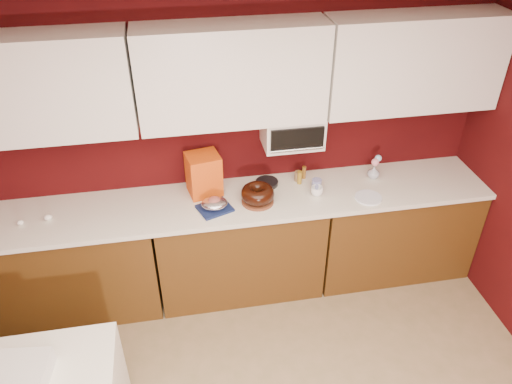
{
  "coord_description": "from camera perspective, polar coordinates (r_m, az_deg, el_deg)",
  "views": [
    {
      "loc": [
        -0.43,
        -1.18,
        3.12
      ],
      "look_at": [
        0.12,
        1.84,
        1.02
      ],
      "focal_mm": 35.0,
      "sensor_mm": 36.0,
      "label": 1
    }
  ],
  "objects": [
    {
      "name": "egg_left",
      "position": [
        3.97,
        -25.33,
        -3.18
      ],
      "size": [
        0.06,
        0.05,
        0.04
      ],
      "primitive_type": "ellipsoid",
      "rotation": [
        0.0,
        0.0,
        -0.26
      ],
      "color": "white",
      "rests_on": "countertop"
    },
    {
      "name": "bundt_cake",
      "position": [
        3.78,
        0.19,
        -0.18
      ],
      "size": [
        0.3,
        0.3,
        0.1
      ],
      "primitive_type": "torus",
      "rotation": [
        0.0,
        0.0,
        0.18
      ],
      "color": "black",
      "rests_on": "cake_base"
    },
    {
      "name": "countertop",
      "position": [
        3.87,
        -2.04,
        -1.07
      ],
      "size": [
        4.0,
        0.62,
        0.04
      ],
      "primitive_type": "cube",
      "color": "silver",
      "rests_on": "base_cabinet_center"
    },
    {
      "name": "china_plate",
      "position": [
        3.96,
        12.72,
        -0.62
      ],
      "size": [
        0.27,
        0.27,
        0.01
      ],
      "primitive_type": "cylinder",
      "rotation": [
        0.0,
        0.0,
        -0.39
      ],
      "color": "white",
      "rests_on": "countertop"
    },
    {
      "name": "paper_cup",
      "position": [
        4.07,
        4.83,
        1.81
      ],
      "size": [
        0.06,
        0.06,
        0.09
      ],
      "primitive_type": "cylinder",
      "rotation": [
        0.0,
        0.0,
        -0.06
      ],
      "color": "olive",
      "rests_on": "countertop"
    },
    {
      "name": "cake_base",
      "position": [
        3.82,
        0.18,
        -1.03
      ],
      "size": [
        0.3,
        0.3,
        0.02
      ],
      "primitive_type": "cylinder",
      "rotation": [
        0.0,
        0.0,
        -0.23
      ],
      "color": "brown",
      "rests_on": "countertop"
    },
    {
      "name": "blue_jar",
      "position": [
        3.97,
        6.93,
        0.84
      ],
      "size": [
        0.09,
        0.09,
        0.09
      ],
      "primitive_type": "cylinder",
      "rotation": [
        0.0,
        0.0,
        0.24
      ],
      "color": "#1B2195",
      "rests_on": "countertop"
    },
    {
      "name": "toaster_oven_door",
      "position": [
        3.69,
        4.75,
        5.98
      ],
      "size": [
        0.4,
        0.02,
        0.18
      ],
      "primitive_type": "cube",
      "color": "black",
      "rests_on": "toaster_oven"
    },
    {
      "name": "upper_cabinet_right",
      "position": [
        3.93,
        17.53,
        13.9
      ],
      "size": [
        1.31,
        0.33,
        0.7
      ],
      "primitive_type": "cube",
      "color": "white",
      "rests_on": "wall_back"
    },
    {
      "name": "wall_back",
      "position": [
        3.94,
        -2.83,
        5.91
      ],
      "size": [
        4.0,
        0.02,
        2.5
      ],
      "primitive_type": "cube",
      "color": "#3B0808",
      "rests_on": "floor"
    },
    {
      "name": "upper_cabinet_center",
      "position": [
        3.53,
        -2.73,
        13.23
      ],
      "size": [
        1.31,
        0.33,
        0.7
      ],
      "primitive_type": "cube",
      "color": "white",
      "rests_on": "wall_back"
    },
    {
      "name": "amber_bottle",
      "position": [
        4.03,
        5.01,
        1.66
      ],
      "size": [
        0.05,
        0.05,
        0.11
      ],
      "primitive_type": "cylinder",
      "rotation": [
        0.0,
        0.0,
        -0.29
      ],
      "color": "olive",
      "rests_on": "countertop"
    },
    {
      "name": "roasted_ham",
      "position": [
        3.72,
        -4.8,
        -0.98
      ],
      "size": [
        0.12,
        0.11,
        0.06
      ],
      "primitive_type": "ellipsoid",
      "rotation": [
        0.0,
        0.0,
        0.36
      ],
      "color": "#9E5048",
      "rests_on": "foil_ham_nest"
    },
    {
      "name": "upper_cabinet_left",
      "position": [
        3.62,
        -24.49,
        10.72
      ],
      "size": [
        1.31,
        0.33,
        0.7
      ],
      "primitive_type": "cube",
      "color": "white",
      "rests_on": "wall_back"
    },
    {
      "name": "base_cabinet_right",
      "position": [
        4.49,
        15.21,
        -3.95
      ],
      "size": [
        1.31,
        0.58,
        0.86
      ],
      "primitive_type": "cube",
      "color": "#513110",
      "rests_on": "floor"
    },
    {
      "name": "flower_pink",
      "position": [
        4.15,
        13.48,
        3.34
      ],
      "size": [
        0.06,
        0.06,
        0.06
      ],
      "primitive_type": "sphere",
      "color": "pink",
      "rests_on": "flower_vase"
    },
    {
      "name": "amber_bottle_tall",
      "position": [
        4.1,
        5.5,
        2.25
      ],
      "size": [
        0.04,
        0.04,
        0.11
      ],
      "primitive_type": "cylinder",
      "rotation": [
        0.0,
        0.0,
        -0.42
      ],
      "color": "brown",
      "rests_on": "countertop"
    },
    {
      "name": "base_cabinet_left",
      "position": [
        4.22,
        -20.28,
        -7.87
      ],
      "size": [
        1.31,
        0.58,
        0.86
      ],
      "primitive_type": "cube",
      "color": "#513110",
      "rests_on": "floor"
    },
    {
      "name": "dark_pan",
      "position": [
        4.02,
        1.25,
        1.07
      ],
      "size": [
        0.2,
        0.2,
        0.03
      ],
      "primitive_type": "cylinder",
      "rotation": [
        0.0,
        0.0,
        0.07
      ],
      "color": "black",
      "rests_on": "countertop"
    },
    {
      "name": "flower_blue",
      "position": [
        4.17,
        13.8,
        3.77
      ],
      "size": [
        0.06,
        0.06,
        0.06
      ],
      "primitive_type": "sphere",
      "color": "#99D5F5",
      "rests_on": "flower_vase"
    },
    {
      "name": "coffee_mug",
      "position": [
        3.91,
        6.99,
        0.21
      ],
      "size": [
        0.12,
        0.12,
        0.09
      ],
      "primitive_type": "imported",
      "rotation": [
        0.0,
        0.0,
        0.94
      ],
      "color": "white",
      "rests_on": "countertop"
    },
    {
      "name": "foil_ham_nest",
      "position": [
        3.73,
        -4.78,
        -1.3
      ],
      "size": [
        0.22,
        0.19,
        0.07
      ],
      "primitive_type": "ellipsoid",
      "rotation": [
        0.0,
        0.0,
        0.12
      ],
      "color": "silver",
      "rests_on": "navy_towel"
    },
    {
      "name": "toaster_oven",
      "position": [
        3.83,
        4.16,
        7.1
      ],
      "size": [
        0.45,
        0.3,
        0.25
      ],
      "primitive_type": "cube",
      "color": "white",
      "rests_on": "upper_cabinet_center"
    },
    {
      "name": "toaster_oven_handle",
      "position": [
        3.71,
        4.75,
        4.85
      ],
      "size": [
        0.42,
        0.02,
        0.02
      ],
      "primitive_type": "cylinder",
      "rotation": [
        0.0,
        1.57,
        0.0
      ],
      "color": "silver",
      "rests_on": "toaster_oven"
    },
    {
      "name": "egg_right",
      "position": [
        3.93,
        -22.68,
        -2.7
      ],
      "size": [
        0.07,
        0.06,
        0.05
      ],
      "primitive_type": "ellipsoid",
      "rotation": [
        0.0,
        0.0,
        -0.16
      ],
      "color": "white",
      "rests_on": "countertop"
    },
    {
      "name": "newspaper_stack",
      "position": [
        3.12,
        -25.41,
        -18.2
      ],
      "size": [
        0.34,
        0.29,
        0.11
      ],
      "primitive_type": "cube",
      "rotation": [
        0.0,
        0.0,
        -0.13
      ],
      "color": "silver",
      "rests_on": "dining_table"
    },
    {
      "name": "base_cabinet_center",
      "position": [
        4.15,
        -1.92,
        -6.14
      ],
      "size": [
        1.31,
        0.58,
        0.86
      ],
      "primitive_type": "cube",
      "color": "#513110",
      "rests_on": "floor"
    },
    {
      "name": "navy_towel",
      "position": [
        3.76,
        -4.74,
        -1.86
      ],
      "size": [
        0.29,
        0.27,
        0.02
      ],
      "primitive_type": "cube",
      "rotation": [
        0.0,
        0.0,
        0.35
      ],
      "color": "#141F4C",
      "rests_on": "countertop"
    },
    {
      "name": "flower_vase",
      "position": [
        4.2,
        13.32,
        2.3
      ],
      "size": [
        0.1,
        0.1,
        0.12
      ],
      "primitive_type": "imported",
      "rotation": [
        0.0,
        0.0,
        0.26
      ],
      "color": "#AAB2C0",
      "rests_on": "countertop"
    },
    {
      "name": "pandoro_box",
      "position": [
        3.87,
        -6.0,
        2.05
      ],
      "size": [
        0.28,
        0.26,
        0.33
      ],
      "primitive_type": "cube",
      "rotation": [
        0.0,
        0.0,
        0.18
      ],
      "color": "red",
      "rests_on": "countertop"
    },
    {
      "name": "ceiling",
      "position": [
        1.41,
        8.63,
        7.62
      ],
      "size": [
        4.0,
        4.5,
        0.02
      ],
      "primitive_type": "cube",
      "color": "white",
      "rests_on": "wall_back"
    }
  ]
}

